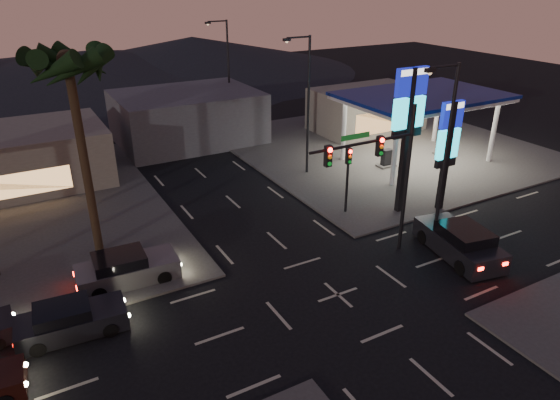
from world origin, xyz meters
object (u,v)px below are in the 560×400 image
pylon_sign_short (448,140)px  car_lane_b_front (126,269)px  gas_station (422,99)px  car_lane_a_front (70,321)px  pylon_sign_tall (409,113)px  traffic_signal_mast (382,164)px  suv_station (460,242)px

pylon_sign_short → car_lane_b_front: size_ratio=1.40×
gas_station → car_lane_a_front: gas_station is taller
pylon_sign_tall → car_lane_b_front: pylon_sign_tall is taller
traffic_signal_mast → pylon_sign_tall: bearing=36.5°
pylon_sign_short → traffic_signal_mast: (-7.24, -2.51, 0.57)m
car_lane_a_front → car_lane_b_front: car_lane_b_front is taller
gas_station → pylon_sign_short: bearing=-123.7°
gas_station → pylon_sign_tall: pylon_sign_tall is taller
pylon_sign_short → pylon_sign_tall: bearing=158.2°
traffic_signal_mast → car_lane_b_front: traffic_signal_mast is taller
pylon_sign_tall → suv_station: size_ratio=1.60×
pylon_sign_tall → traffic_signal_mast: size_ratio=1.12×
pylon_sign_short → gas_station: bearing=56.3°
pylon_sign_tall → pylon_sign_short: (2.50, -1.00, -1.74)m
gas_station → car_lane_b_front: bearing=-165.9°
car_lane_a_front → car_lane_b_front: (2.96, 2.74, 0.07)m
pylon_sign_tall → suv_station: 8.00m
suv_station → car_lane_b_front: bearing=159.3°
pylon_sign_tall → car_lane_b_front: size_ratio=1.81×
car_lane_b_front → traffic_signal_mast: bearing=-17.8°
pylon_sign_tall → car_lane_a_front: 20.78m
traffic_signal_mast → gas_station: bearing=39.3°
pylon_sign_tall → car_lane_a_front: size_ratio=1.98×
traffic_signal_mast → pylon_sign_short: bearing=19.1°
suv_station → pylon_sign_short: bearing=54.7°
traffic_signal_mast → car_lane_a_front: traffic_signal_mast is taller
gas_station → car_lane_a_front: bearing=-162.1°
gas_station → traffic_signal_mast: size_ratio=1.53×
car_lane_b_front → suv_station: 17.18m
pylon_sign_tall → pylon_sign_short: bearing=-21.8°
suv_station → car_lane_a_front: bearing=170.1°
traffic_signal_mast → car_lane_b_front: bearing=162.2°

